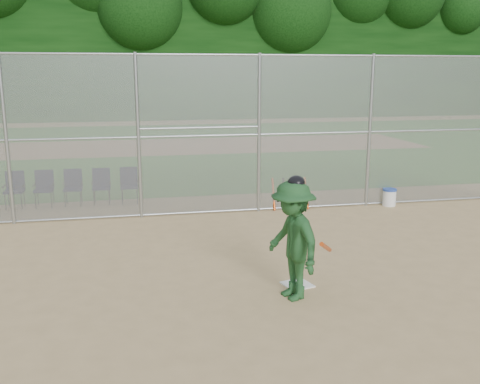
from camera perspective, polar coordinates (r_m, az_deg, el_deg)
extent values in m
plane|color=tan|center=(9.11, 3.19, -10.17)|extent=(100.00, 100.00, 0.00)
plane|color=#2B6A1F|center=(26.44, -6.75, 4.89)|extent=(100.00, 100.00, 0.00)
plane|color=tan|center=(26.44, -6.75, 4.89)|extent=(24.00, 24.00, 0.00)
cube|color=gray|center=(13.38, -2.15, 6.06)|extent=(16.00, 0.02, 4.00)
cylinder|color=#9EA3A8|center=(13.30, -2.22, 14.44)|extent=(16.00, 0.05, 0.05)
cube|color=black|center=(43.22, -8.95, 15.09)|extent=(80.00, 5.00, 11.00)
cube|color=white|center=(9.26, 6.12, -9.78)|extent=(0.55, 0.55, 0.02)
imported|color=#1D4923|center=(8.45, 5.63, -5.17)|extent=(1.00, 1.37, 1.91)
ellipsoid|color=black|center=(8.22, 5.77, 0.97)|extent=(0.27, 0.30, 0.23)
cylinder|color=#D24613|center=(8.22, 9.14, -5.82)|extent=(0.46, 0.73, 0.40)
cylinder|color=white|center=(15.00, 15.63, -0.64)|extent=(0.35, 0.35, 0.41)
cylinder|color=#2543A0|center=(14.95, 15.68, 0.23)|extent=(0.37, 0.37, 0.05)
cylinder|color=#D84C14|center=(14.03, 3.59, -0.23)|extent=(0.06, 0.33, 0.82)
cylinder|color=black|center=(14.11, 4.77, -0.19)|extent=(0.06, 0.36, 0.82)
cylinder|color=#B2B2B7|center=(14.20, 5.93, -0.15)|extent=(0.06, 0.38, 0.81)
cylinder|color=#D84C14|center=(14.29, 7.08, -0.12)|extent=(0.06, 0.41, 0.80)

